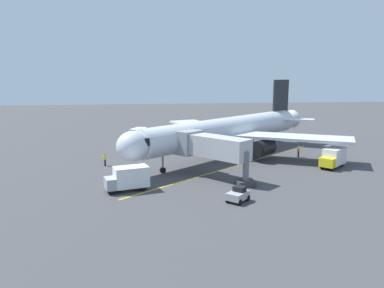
% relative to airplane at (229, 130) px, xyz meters
% --- Properties ---
extents(ground_plane, '(220.00, 220.00, 0.00)m').
position_rel_airplane_xyz_m(ground_plane, '(0.62, 0.65, -4.00)').
color(ground_plane, '#424244').
extents(apron_lead_in_line, '(30.99, 25.66, 0.01)m').
position_rel_airplane_xyz_m(apron_lead_in_line, '(0.22, 6.18, -4.00)').
color(apron_lead_in_line, yellow).
rests_on(apron_lead_in_line, ground).
extents(airplane, '(33.83, 32.11, 11.50)m').
position_rel_airplane_xyz_m(airplane, '(0.00, 0.00, 0.00)').
color(airplane, silver).
rests_on(airplane, ground).
extents(jet_bridge, '(8.86, 10.04, 5.40)m').
position_rel_airplane_xyz_m(jet_bridge, '(5.28, 11.32, -0.24)').
color(jet_bridge, '#B7B7BC').
rests_on(jet_bridge, ground).
extents(ground_crew_marshaller, '(0.45, 0.47, 1.71)m').
position_rel_airplane_xyz_m(ground_crew_marshaller, '(18.27, 3.97, -3.12)').
color(ground_crew_marshaller, '#23232D').
rests_on(ground_crew_marshaller, ground).
extents(ground_crew_wing_walker, '(0.45, 0.47, 1.71)m').
position_rel_airplane_xyz_m(ground_crew_wing_walker, '(-10.33, 2.23, -3.12)').
color(ground_crew_wing_walker, '#23232D').
rests_on(ground_crew_wing_walker, ground).
extents(box_truck_near_nose, '(4.77, 4.46, 2.62)m').
position_rel_airplane_xyz_m(box_truck_near_nose, '(-12.23, 9.10, -2.62)').
color(box_truck_near_nose, yellow).
rests_on(box_truck_near_nose, ground).
extents(tug_portside, '(2.69, 2.69, 1.50)m').
position_rel_airplane_xyz_m(tug_portside, '(3.94, 20.98, -3.30)').
color(tug_portside, '#9E9EA3').
rests_on(tug_portside, ground).
extents(box_truck_starboard_side, '(4.96, 3.12, 2.62)m').
position_rel_airplane_xyz_m(box_truck_starboard_side, '(14.81, 15.88, -2.62)').
color(box_truck_starboard_side, '#9E9EA3').
rests_on(box_truck_starboard_side, ground).
extents(box_truck_rear_apron, '(3.83, 4.98, 2.62)m').
position_rel_airplane_xyz_m(box_truck_rear_apron, '(13.90, -13.88, -2.62)').
color(box_truck_rear_apron, '#9E9EA3').
rests_on(box_truck_rear_apron, ground).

